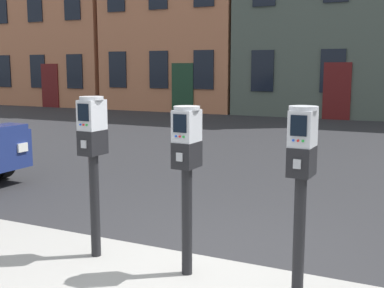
{
  "coord_description": "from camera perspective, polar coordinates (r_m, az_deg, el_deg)",
  "views": [
    {
      "loc": [
        1.67,
        -3.79,
        1.88
      ],
      "look_at": [
        -0.06,
        -0.13,
        1.25
      ],
      "focal_mm": 45.54,
      "sensor_mm": 36.0,
      "label": 1
    }
  ],
  "objects": [
    {
      "name": "parking_meter_near_kerb",
      "position": [
        4.52,
        -11.53,
        -0.42
      ],
      "size": [
        0.23,
        0.26,
        1.5
      ],
      "rotation": [
        0.0,
        0.0,
        -1.62
      ],
      "color": "black",
      "rests_on": "sidewalk_slab"
    },
    {
      "name": "parking_meter_end_of_row",
      "position": [
        3.72,
        12.7,
        -2.69
      ],
      "size": [
        0.23,
        0.26,
        1.47
      ],
      "rotation": [
        0.0,
        0.0,
        -1.62
      ],
      "color": "black",
      "rests_on": "sidewalk_slab"
    },
    {
      "name": "parking_meter_twin_adjacent",
      "position": [
        4.03,
        -0.61,
        -1.89
      ],
      "size": [
        0.23,
        0.26,
        1.44
      ],
      "rotation": [
        0.0,
        0.0,
        -1.62
      ],
      "color": "black",
      "rests_on": "sidewalk_slab"
    },
    {
      "name": "ground_plane",
      "position": [
        4.55,
        1.45,
        -15.6
      ],
      "size": [
        160.0,
        160.0,
        0.0
      ],
      "primitive_type": "plane",
      "color": "#28282B"
    }
  ]
}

